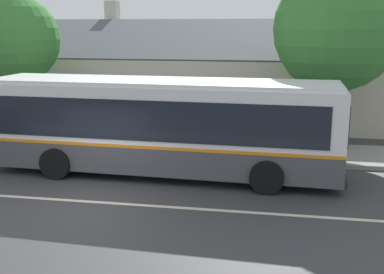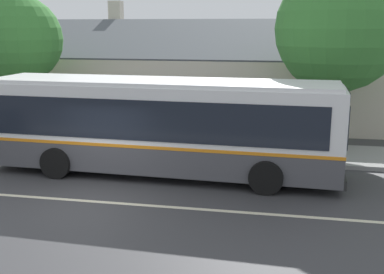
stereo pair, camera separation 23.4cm
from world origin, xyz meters
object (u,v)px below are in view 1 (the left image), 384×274
object	(u,v)px
transit_bus	(161,124)
bench_down_street	(109,134)
bench_by_building	(10,129)
street_tree_primary	(333,33)
street_tree_secondary	(15,44)

from	to	relation	value
transit_bus	bench_down_street	bearing A→B (deg)	133.98
bench_by_building	bench_down_street	xyz separation A→B (m)	(4.31, -0.05, 0.01)
street_tree_primary	transit_bus	bearing A→B (deg)	-142.50
street_tree_primary	street_tree_secondary	distance (m)	13.02
bench_by_building	street_tree_secondary	world-z (taller)	street_tree_secondary
bench_by_building	bench_down_street	distance (m)	4.31
bench_by_building	bench_down_street	world-z (taller)	same
bench_down_street	street_tree_primary	bearing A→B (deg)	8.61
bench_down_street	street_tree_secondary	bearing A→B (deg)	164.28
street_tree_secondary	bench_by_building	bearing A→B (deg)	-81.46
transit_bus	bench_by_building	distance (m)	7.92
street_tree_primary	street_tree_secondary	bearing A→B (deg)	-179.89
bench_down_street	street_tree_secondary	distance (m)	5.80
transit_bus	bench_by_building	bearing A→B (deg)	157.01
bench_down_street	bench_by_building	bearing A→B (deg)	179.37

